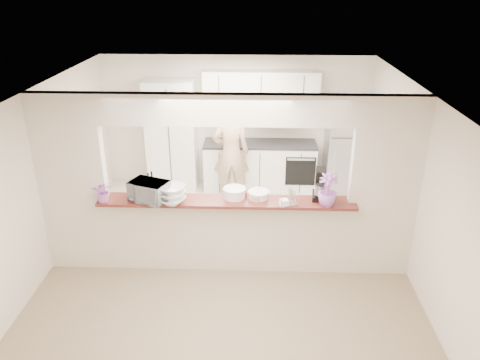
{
  "coord_description": "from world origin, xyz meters",
  "views": [
    {
      "loc": [
        0.38,
        -5.58,
        3.82
      ],
      "look_at": [
        0.16,
        0.3,
        1.23
      ],
      "focal_mm": 35.0,
      "sensor_mm": 36.0,
      "label": 1
    }
  ],
  "objects_px": {
    "refrigerator": "(346,149)",
    "toaster_oven": "(149,191)",
    "person": "(231,154)",
    "stand_mixer": "(320,185)"
  },
  "relations": [
    {
      "from": "toaster_oven",
      "to": "person",
      "type": "distance_m",
      "value": 2.5
    },
    {
      "from": "toaster_oven",
      "to": "person",
      "type": "height_order",
      "value": "person"
    },
    {
      "from": "refrigerator",
      "to": "stand_mixer",
      "type": "height_order",
      "value": "refrigerator"
    },
    {
      "from": "toaster_oven",
      "to": "person",
      "type": "relative_size",
      "value": 0.27
    },
    {
      "from": "refrigerator",
      "to": "toaster_oven",
      "type": "height_order",
      "value": "refrigerator"
    },
    {
      "from": "refrigerator",
      "to": "toaster_oven",
      "type": "bearing_deg",
      "value": -138.07
    },
    {
      "from": "refrigerator",
      "to": "toaster_oven",
      "type": "distance_m",
      "value": 4.13
    },
    {
      "from": "refrigerator",
      "to": "stand_mixer",
      "type": "bearing_deg",
      "value": -107.62
    },
    {
      "from": "stand_mixer",
      "to": "toaster_oven",
      "type": "bearing_deg",
      "value": -175.81
    },
    {
      "from": "stand_mixer",
      "to": "person",
      "type": "xyz_separation_m",
      "value": [
        -1.3,
        2.13,
        -0.38
      ]
    }
  ]
}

